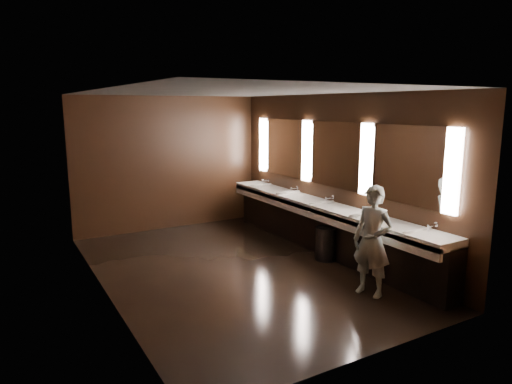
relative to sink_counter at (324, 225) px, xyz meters
The scene contains 10 objects.
floor 1.86m from the sink_counter, behind, with size 6.00×6.00×0.00m, color black.
ceiling 2.92m from the sink_counter, behind, with size 4.00×6.00×0.02m, color #2D2D2B.
wall_back 3.61m from the sink_counter, 120.87° to the left, with size 4.00×0.02×2.80m, color black.
wall_front 3.61m from the sink_counter, 120.87° to the right, with size 4.00×0.02×2.80m, color black.
wall_left 3.90m from the sink_counter, behind, with size 0.02×6.00×2.80m, color black.
wall_right 0.93m from the sink_counter, ahead, with size 0.02×6.00×2.80m, color black.
sink_counter is the anchor object (origin of this frame).
mirror_band 1.27m from the sink_counter, ahead, with size 0.06×5.03×1.15m.
person 1.93m from the sink_counter, 108.40° to the right, with size 0.56×0.37×1.54m, color #8ABBCF.
trash_bin 0.46m from the sink_counter, 121.91° to the right, with size 0.37×0.37×0.57m, color black.
Camera 1 is at (-3.21, -6.21, 2.60)m, focal length 32.00 mm.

